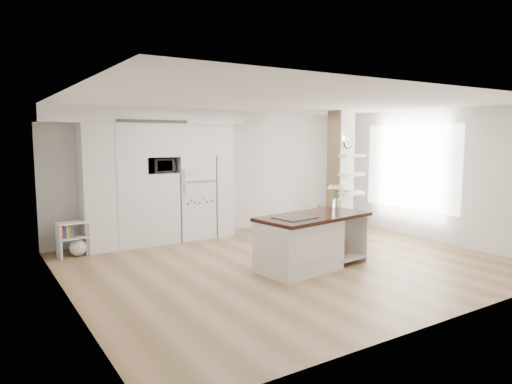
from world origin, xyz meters
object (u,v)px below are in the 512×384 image
Objects in this scene: kitchen_island at (304,242)px; bookshelf at (75,241)px; floor_plant_a at (356,220)px; refrigerator at (193,197)px.

kitchen_island is 3.24× the size of bookshelf.
floor_plant_a is at bearing 23.65° from kitchen_island.
bookshelf is (-2.97, 2.87, -0.18)m from kitchen_island.
bookshelf is at bearing 127.85° from kitchen_island.
kitchen_island is at bearing -50.26° from bookshelf.
floor_plant_a is (3.01, 1.86, -0.22)m from kitchen_island.
kitchen_island is 4.13m from bookshelf.
floor_plant_a is (5.98, -1.01, -0.05)m from bookshelf.
bookshelf is at bearing -173.76° from refrigerator.
bookshelf reaches higher than floor_plant_a.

